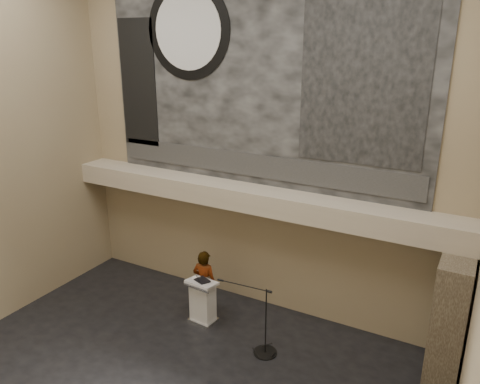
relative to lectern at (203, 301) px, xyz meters
The scene contains 16 objects.
wall_back 4.04m from the lectern, 67.49° to the left, with size 10.00×0.02×8.50m, color #8C7859.
soffit 2.71m from the lectern, 60.59° to the left, with size 10.00×0.80×0.50m, color tan.
sprinkler_left 2.56m from the lectern, 132.59° to the left, with size 0.04×0.04×0.06m, color #B2893D.
sprinkler_right 3.46m from the lectern, 22.77° to the left, with size 0.04×0.04×0.06m, color #B2893D.
banner 5.39m from the lectern, 67.08° to the left, with size 8.00×0.05×5.00m, color black.
banner_text_strip 3.47m from the lectern, 66.51° to the left, with size 7.76×0.02×0.55m, color #2A2A2A.
banner_clock_rim 6.42m from the lectern, 129.20° to the left, with size 2.30×2.30×0.02m, color black.
banner_clock_face 6.42m from the lectern, 129.59° to the left, with size 1.84×1.84×0.02m, color silver.
banner_building_print 6.23m from the lectern, 25.45° to the left, with size 2.60×0.02×3.60m, color black.
banner_brick_print 5.77m from the lectern, 152.57° to the left, with size 1.10×0.02×3.20m, color black.
stone_pier 5.38m from the lectern, ahead, with size 0.60×1.40×2.70m, color #413628.
lectern is the anchor object (origin of this frame).
binder 0.56m from the lectern, 49.63° to the right, with size 0.33×0.26×0.04m, color black.
papers 0.57m from the lectern, behind, with size 0.23×0.32×0.01m, color white.
speaker_person 0.45m from the lectern, 113.89° to the left, with size 0.62×0.41×1.71m, color white.
mic_stand 1.86m from the lectern, 11.10° to the right, with size 1.39×0.52×1.58m.
Camera 1 is at (4.85, -5.62, 6.56)m, focal length 35.00 mm.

